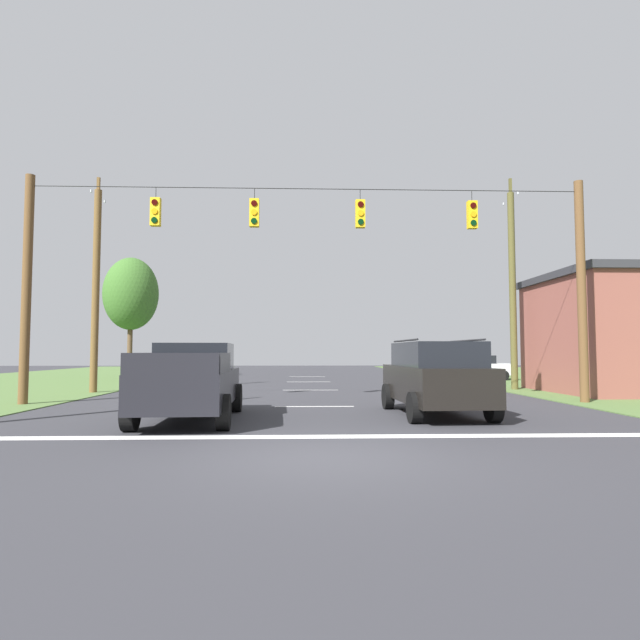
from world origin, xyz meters
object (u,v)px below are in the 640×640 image
Objects in this scene: pickup_truck at (192,382)px; distant_car_crossing_white at (476,367)px; utility_pole_mid_right at (513,287)px; tree_roadside_right at (131,294)px; utility_pole_near_left at (96,287)px; overhead_signal_span at (310,275)px; suv_black at (435,376)px.

pickup_truck is 1.24× the size of distant_car_crossing_white.
distant_car_crossing_white is 0.45× the size of utility_pole_mid_right.
utility_pole_mid_right reaches higher than pickup_truck.
distant_car_crossing_white is 22.76m from tree_roadside_right.
utility_pole_near_left is (-5.98, 9.10, 3.52)m from pickup_truck.
pickup_truck is 16.63m from utility_pole_mid_right.
pickup_truck is 23.66m from tree_roadside_right.
utility_pole_near_left is at bearing -78.62° from tree_roadside_right.
utility_pole_near_left is (-18.50, -1.19, -0.24)m from utility_pole_mid_right.
utility_pole_mid_right reaches higher than overhead_signal_span.
utility_pole_mid_right is at bearing 57.53° from suv_black.
tree_roadside_right is (-2.52, 12.50, 1.07)m from utility_pole_near_left.
distant_car_crossing_white is 22.20m from utility_pole_near_left.
pickup_truck is (-3.06, -4.03, -3.35)m from overhead_signal_span.
utility_pole_mid_right is (-1.07, -8.62, 3.93)m from distant_car_crossing_white.
overhead_signal_span is at bearing 135.74° from suv_black.
utility_pole_mid_right is 1.23× the size of tree_roadside_right.
suv_black is 0.53× the size of utility_pole_near_left.
overhead_signal_span is 18.57m from distant_car_crossing_white.
utility_pole_mid_right is at bearing -97.09° from distant_car_crossing_white.
pickup_truck is 0.69× the size of tree_roadside_right.
suv_black is 1.10× the size of distant_car_crossing_white.
utility_pole_mid_right is at bearing -28.29° from tree_roadside_right.
tree_roadside_right is (-22.09, 2.70, 4.77)m from distant_car_crossing_white.
tree_roadside_right is at bearing 125.60° from suv_black.
suv_black is 0.50× the size of utility_pole_mid_right.
pickup_truck reaches higher than distant_car_crossing_white.
overhead_signal_span is 1.93× the size of utility_pole_mid_right.
utility_pole_mid_right reaches higher than tree_roadside_right.
suv_black is 11.90m from utility_pole_mid_right.
utility_pole_mid_right is at bearing 3.68° from utility_pole_near_left.
pickup_truck is at bearing -173.49° from suv_black.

